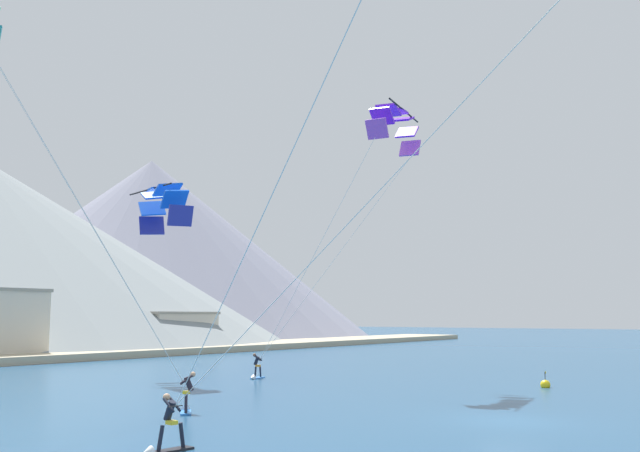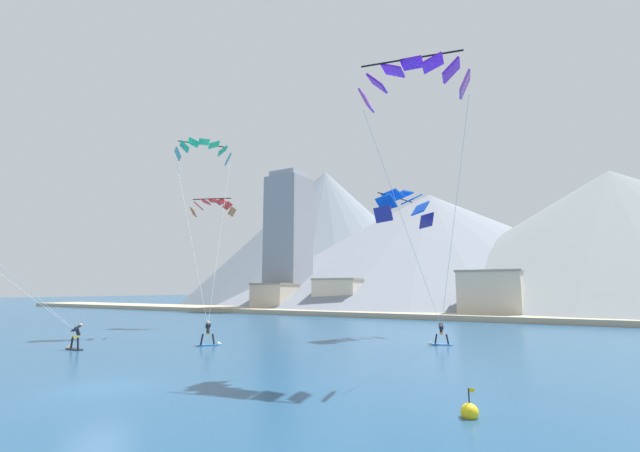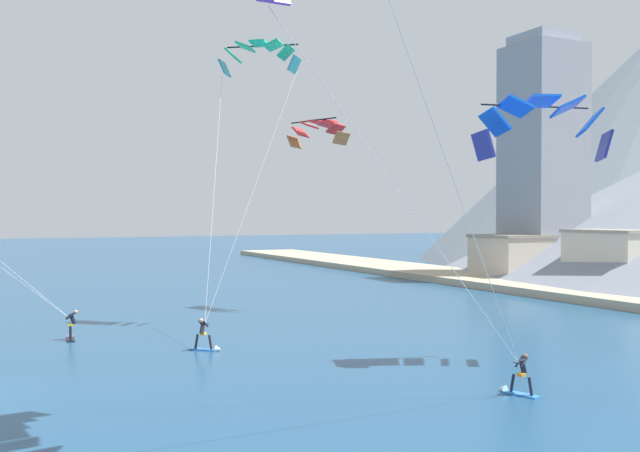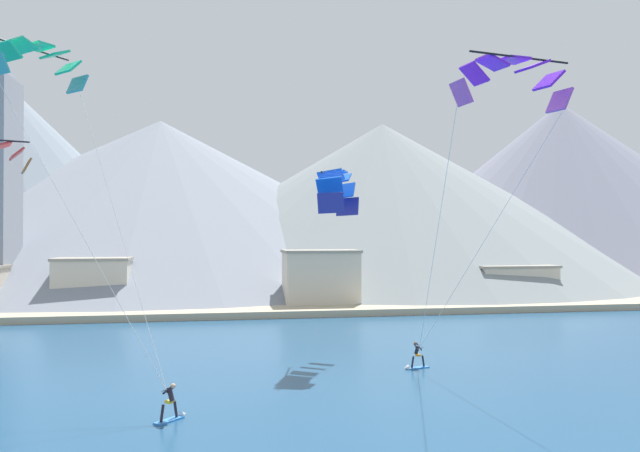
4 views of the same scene
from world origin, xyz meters
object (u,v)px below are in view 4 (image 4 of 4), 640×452
Objects in this scene: kitesurfer_near_trail at (415,361)px; parafoil_kite_near_lead at (40,62)px; parafoil_kite_near_trail at (512,79)px; kitesurfer_near_lead at (173,408)px; parafoil_kite_distant_high_outer at (336,188)px.

parafoil_kite_near_lead is at bearing -172.91° from kitesurfer_near_trail.
parafoil_kite_near_trail reaches higher than kitesurfer_near_trail.
parafoil_kite_distant_high_outer is (10.13, 13.27, 10.92)m from kitesurfer_near_lead.
kitesurfer_near_trail is at bearing 99.41° from parafoil_kite_near_trail.
kitesurfer_near_lead is 21.79m from parafoil_kite_near_trail.
parafoil_kite_near_lead reaches higher than kitesurfer_near_trail.
parafoil_kite_near_lead reaches higher than parafoil_kite_near_trail.
parafoil_kite_near_lead is 1.10× the size of parafoil_kite_near_trail.
parafoil_kite_distant_high_outer is at bearing 23.70° from parafoil_kite_near_lead.
parafoil_kite_near_lead is 19.73m from parafoil_kite_distant_high_outer.
kitesurfer_near_trail is 18.03m from parafoil_kite_near_trail.
parafoil_kite_near_trail reaches higher than kitesurfer_near_lead.
parafoil_kite_distant_high_outer is (-3.93, 4.94, 11.00)m from kitesurfer_near_trail.
kitesurfer_near_lead is 19.95m from parafoil_kite_distant_high_outer.
kitesurfer_near_lead is 19.05m from parafoil_kite_near_lead.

